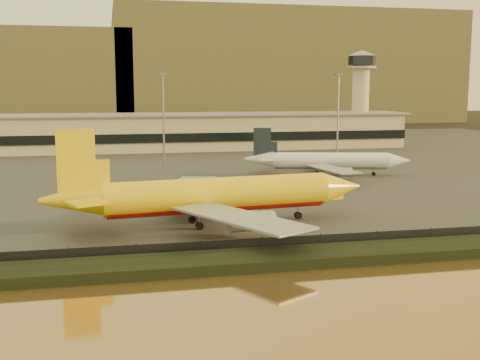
% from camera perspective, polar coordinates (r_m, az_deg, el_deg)
% --- Properties ---
extents(ground, '(900.00, 900.00, 0.00)m').
position_cam_1_polar(ground, '(92.06, 3.69, -4.82)').
color(ground, black).
rests_on(ground, ground).
extents(embankment, '(320.00, 7.00, 1.40)m').
position_cam_1_polar(embankment, '(76.23, 7.26, -7.19)').
color(embankment, black).
rests_on(embankment, ground).
extents(tarmac, '(320.00, 220.00, 0.20)m').
position_cam_1_polar(tarmac, '(183.94, -4.51, 1.97)').
color(tarmac, '#2D2D2D').
rests_on(tarmac, ground).
extents(perimeter_fence, '(300.00, 0.05, 2.20)m').
position_cam_1_polar(perimeter_fence, '(79.71, 6.30, -6.02)').
color(perimeter_fence, black).
rests_on(perimeter_fence, tarmac).
extents(terminal_building, '(202.00, 25.00, 12.60)m').
position_cam_1_polar(terminal_building, '(212.34, -9.57, 4.44)').
color(terminal_building, '#C4B388').
rests_on(terminal_building, tarmac).
extents(control_tower, '(11.20, 11.20, 35.50)m').
position_cam_1_polar(control_tower, '(236.85, 11.38, 8.55)').
color(control_tower, '#C4B388').
rests_on(control_tower, tarmac).
extents(apron_light_masts, '(152.20, 12.20, 25.40)m').
position_cam_1_polar(apron_light_masts, '(165.97, 1.56, 6.68)').
color(apron_light_masts, slate).
rests_on(apron_light_masts, tarmac).
extents(distant_hills, '(470.00, 160.00, 70.00)m').
position_cam_1_polar(distant_hills, '(426.13, -11.99, 9.81)').
color(distant_hills, brown).
rests_on(distant_hills, ground).
extents(dhl_cargo_jet, '(51.95, 50.60, 15.51)m').
position_cam_1_polar(dhl_cargo_jet, '(93.99, -2.61, -1.52)').
color(dhl_cargo_jet, yellow).
rests_on(dhl_cargo_jet, tarmac).
extents(white_narrowbody_jet, '(40.41, 38.70, 11.73)m').
position_cam_1_polar(white_narrowbody_jet, '(149.69, 8.27, 1.77)').
color(white_narrowbody_jet, white).
rests_on(white_narrowbody_jet, tarmac).
extents(gse_vehicle_yellow, '(4.16, 2.43, 1.76)m').
position_cam_1_polar(gse_vehicle_yellow, '(117.75, 8.75, -1.39)').
color(gse_vehicle_yellow, yellow).
rests_on(gse_vehicle_yellow, tarmac).
extents(gse_vehicle_white, '(4.63, 2.47, 2.00)m').
position_cam_1_polar(gse_vehicle_white, '(119.29, -14.10, -1.37)').
color(gse_vehicle_white, white).
rests_on(gse_vehicle_white, tarmac).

